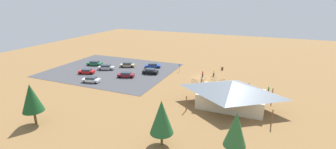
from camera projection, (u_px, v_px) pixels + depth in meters
ground at (202, 78)px, 64.35m from camera, size 160.00×160.00×0.00m
parking_lot_asphalt at (112, 70)px, 70.89m from camera, size 35.00×28.45×0.05m
bike_pavilion at (232, 92)px, 46.61m from camera, size 15.42×10.97×5.30m
trash_bin at (222, 68)px, 70.92m from camera, size 0.60×0.60×0.90m
lot_sign at (179, 67)px, 69.13m from camera, size 0.56×0.08×2.20m
pine_center at (162, 117)px, 33.69m from camera, size 3.43×3.43×7.04m
pine_far_west at (31, 98)px, 39.38m from camera, size 3.46×3.46×7.21m
pine_midwest at (236, 129)px, 30.22m from camera, size 2.94×2.94×7.07m
bicycle_green_edge_south at (238, 86)px, 57.44m from camera, size 0.68×1.67×0.83m
bicycle_orange_edge_north at (222, 81)px, 60.94m from camera, size 1.31×1.03×0.78m
bicycle_black_by_bin at (202, 81)px, 60.85m from camera, size 1.03×1.38×0.80m
bicycle_teal_yard_left at (249, 85)px, 57.69m from camera, size 0.48×1.70×0.88m
bicycle_silver_trailside at (203, 78)px, 62.47m from camera, size 1.31×1.26×0.85m
bicycle_blue_back_row at (195, 81)px, 60.64m from camera, size 1.76×0.48×0.84m
bicycle_white_front_row at (213, 78)px, 62.55m from camera, size 1.68×0.78×0.90m
car_black_mid_lot at (150, 71)px, 67.13m from camera, size 4.57×2.62×1.50m
car_green_far_end at (95, 63)px, 75.54m from camera, size 4.98×2.81×1.41m
car_maroon_by_curb at (126, 75)px, 64.28m from camera, size 4.75×3.06×1.40m
car_blue_inner_stall at (153, 65)px, 73.10m from camera, size 5.06×3.54×1.31m
car_silver_near_entry at (106, 67)px, 70.98m from camera, size 5.04×3.28×1.50m
car_white_end_stall at (91, 80)px, 60.56m from camera, size 4.71×2.68×1.37m
car_red_front_row at (87, 71)px, 67.31m from camera, size 4.64×3.06×1.32m
car_tan_aisle_side at (127, 65)px, 73.77m from camera, size 4.82×3.10×1.39m
visitor_at_bikes at (214, 73)px, 65.29m from camera, size 0.37×0.36×1.71m
visitor_crossing_yard at (203, 74)px, 64.65m from camera, size 0.40×0.40×1.77m
visitor_near_lot at (269, 90)px, 53.52m from camera, size 0.36×0.36×1.68m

